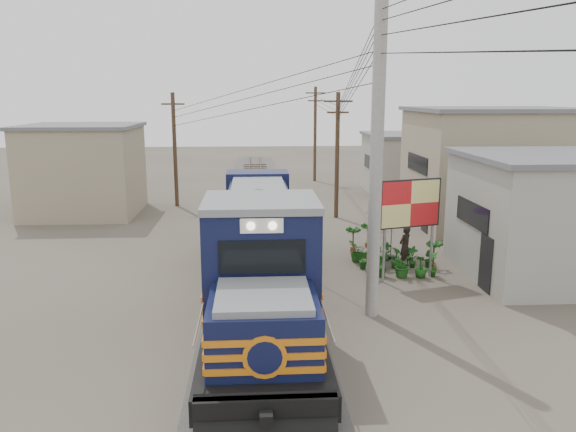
{
  "coord_description": "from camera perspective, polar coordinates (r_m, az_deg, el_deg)",
  "views": [
    {
      "loc": [
        -0.18,
        -17.04,
        6.82
      ],
      "look_at": [
        1.15,
        4.34,
        2.2
      ],
      "focal_mm": 35.0,
      "sensor_mm": 36.0,
      "label": 1
    }
  ],
  "objects": [
    {
      "name": "ground",
      "position": [
        18.36,
        -2.78,
        -9.65
      ],
      "size": [
        120.0,
        120.0,
        0.0
      ],
      "primitive_type": "plane",
      "color": "#473F35",
      "rests_on": "ground"
    },
    {
      "name": "track",
      "position": [
        27.83,
        -3.09,
        -1.49
      ],
      "size": [
        1.15,
        70.0,
        0.12
      ],
      "color": "#51331E",
      "rests_on": "ground"
    },
    {
      "name": "plant_nursery",
      "position": [
        22.65,
        9.98,
        -4.29
      ],
      "size": [
        3.38,
        3.13,
        1.07
      ],
      "color": "#1A4F16",
      "rests_on": "ground"
    },
    {
      "name": "shophouse_left",
      "position": [
        34.73,
        -20.03,
        4.47
      ],
      "size": [
        6.3,
        6.3,
        5.2
      ],
      "color": "gray",
      "rests_on": "ground"
    },
    {
      "name": "wooden_pole_mid",
      "position": [
        31.55,
        5.02,
        6.41
      ],
      "size": [
        1.6,
        0.24,
        7.0
      ],
      "color": "#4C3826",
      "rests_on": "ground"
    },
    {
      "name": "utility_pole_main",
      "position": [
        17.05,
        8.98,
        5.9
      ],
      "size": [
        0.4,
        0.4,
        10.0
      ],
      "color": "#9E9B93",
      "rests_on": "ground"
    },
    {
      "name": "ballast",
      "position": [
        27.87,
        -3.09,
        -1.84
      ],
      "size": [
        3.6,
        70.0,
        0.16
      ],
      "primitive_type": "cube",
      "color": "#595651",
      "rests_on": "ground"
    },
    {
      "name": "locomotive",
      "position": [
        18.69,
        -2.88,
        -3.53
      ],
      "size": [
        3.01,
        16.41,
        4.07
      ],
      "color": "black",
      "rests_on": "ground"
    },
    {
      "name": "shophouse_back",
      "position": [
        40.88,
        12.38,
        5.27
      ],
      "size": [
        6.3,
        6.3,
        4.2
      ],
      "color": "gray",
      "rests_on": "ground"
    },
    {
      "name": "vendor",
      "position": [
        23.16,
        11.79,
        -3.05
      ],
      "size": [
        0.73,
        0.7,
        1.68
      ],
      "primitive_type": "imported",
      "rotation": [
        0.0,
        0.0,
        3.82
      ],
      "color": "black",
      "rests_on": "ground"
    },
    {
      "name": "wooden_pole_far",
      "position": [
        45.41,
        2.77,
        8.5
      ],
      "size": [
        1.6,
        0.24,
        7.5
      ],
      "color": "#4C3826",
      "rests_on": "ground"
    },
    {
      "name": "shophouse_front",
      "position": [
        23.62,
        26.15,
        0.03
      ],
      "size": [
        7.35,
        6.3,
        4.7
      ],
      "color": "gray",
      "rests_on": "ground"
    },
    {
      "name": "market_umbrella",
      "position": [
        23.93,
        10.57,
        0.89
      ],
      "size": [
        2.75,
        2.75,
        2.53
      ],
      "rotation": [
        0.0,
        0.0,
        -0.23
      ],
      "color": "black",
      "rests_on": "ground"
    },
    {
      "name": "billboard",
      "position": [
        21.1,
        12.3,
        1.0
      ],
      "size": [
        2.42,
        0.79,
        3.83
      ],
      "rotation": [
        0.0,
        0.0,
        0.27
      ],
      "color": "#99999E",
      "rests_on": "ground"
    },
    {
      "name": "shophouse_mid",
      "position": [
        31.91,
        19.95,
        4.76
      ],
      "size": [
        8.4,
        7.35,
        6.2
      ],
      "color": "gray",
      "rests_on": "ground"
    },
    {
      "name": "power_lines",
      "position": [
        25.55,
        -3.58,
        13.81
      ],
      "size": [
        9.65,
        19.0,
        3.3
      ],
      "color": "black",
      "rests_on": "ground"
    },
    {
      "name": "wooden_pole_left",
      "position": [
        35.51,
        -11.43,
        6.85
      ],
      "size": [
        1.6,
        0.24,
        7.0
      ],
      "color": "#4C3826",
      "rests_on": "ground"
    }
  ]
}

